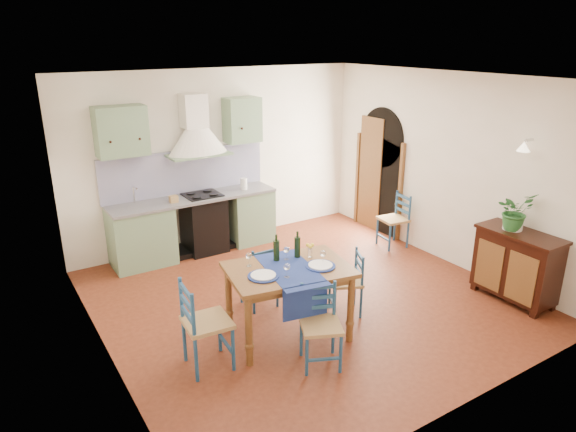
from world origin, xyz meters
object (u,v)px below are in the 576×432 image
object	(u,v)px
chair_near	(320,325)
potted_plant	(515,211)
dining_table	(289,276)
sideboard	(516,264)

from	to	relation	value
chair_near	potted_plant	bearing A→B (deg)	-1.92
dining_table	sideboard	bearing A→B (deg)	-16.07
dining_table	potted_plant	bearing A→B (deg)	-13.63
potted_plant	sideboard	bearing A→B (deg)	-90.37
chair_near	sideboard	size ratio (longest dim) A/B	0.83
dining_table	sideboard	world-z (taller)	dining_table
chair_near	potted_plant	distance (m)	3.01
dining_table	potted_plant	size ratio (longest dim) A/B	3.01
dining_table	chair_near	world-z (taller)	dining_table
chair_near	sideboard	bearing A→B (deg)	-4.51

